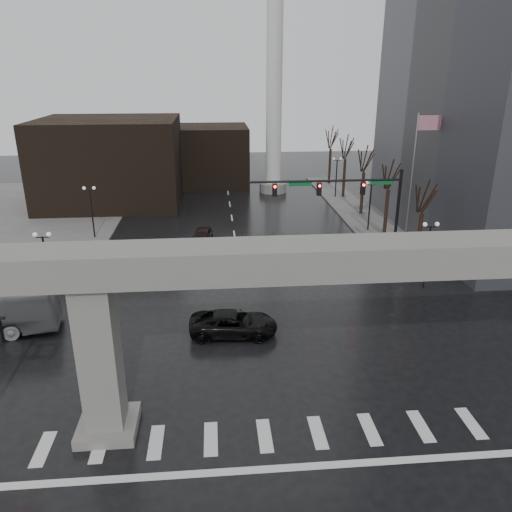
{
  "coord_description": "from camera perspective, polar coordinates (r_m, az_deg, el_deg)",
  "views": [
    {
      "loc": [
        -1.96,
        -18.91,
        15.33
      ],
      "look_at": [
        0.56,
        9.85,
        4.5
      ],
      "focal_mm": 35.0,
      "sensor_mm": 36.0,
      "label": 1
    }
  ],
  "objects": [
    {
      "name": "tree_right_4",
      "position": [
        71.93,
        8.47,
        10.5
      ],
      "size": [
        1.12,
        1.69,
        8.19
      ],
      "color": "black",
      "rests_on": "ground"
    },
    {
      "name": "signal_mast_arm",
      "position": [
        40.4,
        10.94,
        6.58
      ],
      "size": [
        12.12,
        0.43,
        8.0
      ],
      "color": "black",
      "rests_on": "ground"
    },
    {
      "name": "tree_right_2",
      "position": [
        56.81,
        12.1,
        7.48
      ],
      "size": [
        1.1,
        1.63,
        7.85
      ],
      "color": "black",
      "rests_on": "ground"
    },
    {
      "name": "tree_right_1",
      "position": [
        49.46,
        14.71,
        5.26
      ],
      "size": [
        1.09,
        1.61,
        7.67
      ],
      "color": "black",
      "rests_on": "ground"
    },
    {
      "name": "lamp_left_0",
      "position": [
        36.84,
        -22.96,
        0.09
      ],
      "size": [
        1.22,
        0.32,
        5.11
      ],
      "color": "black",
      "rests_on": "ground"
    },
    {
      "name": "far_car",
      "position": [
        46.78,
        -6.15,
        2.23
      ],
      "size": [
        2.21,
        4.37,
        1.43
      ],
      "primitive_type": "imported",
      "rotation": [
        0.0,
        0.0,
        -0.13
      ],
      "color": "black",
      "rests_on": "ground"
    },
    {
      "name": "building_far_mid",
      "position": [
        71.81,
        -5.08,
        11.4
      ],
      "size": [
        10.0,
        10.0,
        8.0
      ],
      "primitive_type": "cube",
      "color": "black",
      "rests_on": "ground"
    },
    {
      "name": "lamp_right_2",
      "position": [
        63.95,
        9.2,
        9.61
      ],
      "size": [
        1.22,
        0.32,
        5.11
      ],
      "color": "black",
      "rests_on": "ground"
    },
    {
      "name": "flagpole_assembly",
      "position": [
        45.08,
        17.84,
        9.62
      ],
      "size": [
        2.06,
        0.12,
        12.0
      ],
      "color": "silver",
      "rests_on": "ground"
    },
    {
      "name": "tree_right_3",
      "position": [
        64.32,
        10.08,
        9.17
      ],
      "size": [
        1.11,
        1.66,
        8.02
      ],
      "color": "black",
      "rests_on": "ground"
    },
    {
      "name": "lamp_left_1",
      "position": [
        49.75,
        -18.36,
        5.72
      ],
      "size": [
        1.22,
        0.32,
        5.11
      ],
      "color": "black",
      "rests_on": "ground"
    },
    {
      "name": "lamp_left_2",
      "position": [
        63.12,
        -15.64,
        8.98
      ],
      "size": [
        1.22,
        0.32,
        5.11
      ],
      "color": "black",
      "rests_on": "ground"
    },
    {
      "name": "tree_right_0",
      "position": [
        42.35,
        18.19,
        2.27
      ],
      "size": [
        1.09,
        1.58,
        7.5
      ],
      "color": "black",
      "rests_on": "ground"
    },
    {
      "name": "sidewalk_ne",
      "position": [
        63.48,
        21.39,
        5.23
      ],
      "size": [
        28.0,
        36.0,
        0.15
      ],
      "primitive_type": "cube",
      "color": "slate",
      "rests_on": "ground"
    },
    {
      "name": "lamp_right_0",
      "position": [
        38.25,
        19.13,
        1.33
      ],
      "size": [
        1.22,
        0.32,
        5.11
      ],
      "color": "black",
      "rests_on": "ground"
    },
    {
      "name": "elevated_guideway",
      "position": [
        20.97,
        4.28,
        -3.27
      ],
      "size": [
        48.0,
        2.6,
        8.7
      ],
      "color": "gray",
      "rests_on": "ground"
    },
    {
      "name": "smokestack",
      "position": [
        65.43,
        2.09,
        18.81
      ],
      "size": [
        3.6,
        3.6,
        30.0
      ],
      "color": "silver",
      "rests_on": "ground"
    },
    {
      "name": "lamp_right_1",
      "position": [
        50.8,
        12.95,
        6.54
      ],
      "size": [
        1.22,
        0.32,
        5.11
      ],
      "color": "black",
      "rests_on": "ground"
    },
    {
      "name": "pickup_truck",
      "position": [
        30.8,
        -2.6,
        -7.73
      ],
      "size": [
        5.51,
        2.82,
        1.49
      ],
      "primitive_type": "imported",
      "rotation": [
        0.0,
        0.0,
        1.51
      ],
      "color": "black",
      "rests_on": "ground"
    },
    {
      "name": "ground",
      "position": [
        24.43,
        0.75,
        -18.32
      ],
      "size": [
        160.0,
        160.0,
        0.0
      ],
      "primitive_type": "plane",
      "color": "black",
      "rests_on": "ground"
    },
    {
      "name": "building_far_left",
      "position": [
        62.95,
        -16.23,
        10.31
      ],
      "size": [
        16.0,
        14.0,
        10.0
      ],
      "primitive_type": "cube",
      "color": "black",
      "rests_on": "ground"
    }
  ]
}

